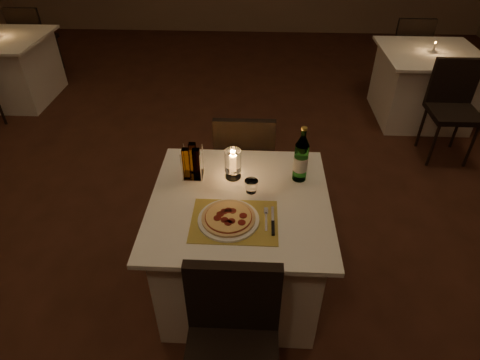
{
  "coord_description": "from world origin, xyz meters",
  "views": [
    {
      "loc": [
        0.29,
        -2.17,
        2.17
      ],
      "look_at": [
        0.2,
        -0.44,
        0.86
      ],
      "focal_mm": 30.0,
      "sensor_mm": 36.0,
      "label": 1
    }
  ],
  "objects_px": {
    "main_table": "(240,245)",
    "tumbler": "(251,186)",
    "pizza": "(229,217)",
    "hurricane_candle": "(233,162)",
    "chair_far": "(245,156)",
    "plate": "(229,220)",
    "neighbor_table_right": "(423,85)",
    "neighbor_table_left": "(8,69)",
    "water_bottle": "(301,159)",
    "chair_near": "(232,336)"
  },
  "relations": [
    {
      "from": "neighbor_table_left",
      "to": "hurricane_candle",
      "type": "bearing_deg",
      "value": -41.5
    },
    {
      "from": "chair_far",
      "to": "main_table",
      "type": "bearing_deg",
      "value": -90.0
    },
    {
      "from": "main_table",
      "to": "plate",
      "type": "xyz_separation_m",
      "value": [
        -0.05,
        -0.18,
        0.38
      ]
    },
    {
      "from": "chair_far",
      "to": "water_bottle",
      "type": "relative_size",
      "value": 2.59
    },
    {
      "from": "chair_near",
      "to": "tumbler",
      "type": "xyz_separation_m",
      "value": [
        0.06,
        0.79,
        0.23
      ]
    },
    {
      "from": "plate",
      "to": "tumbler",
      "type": "bearing_deg",
      "value": 66.25
    },
    {
      "from": "hurricane_candle",
      "to": "chair_far",
      "type": "bearing_deg",
      "value": 84.35
    },
    {
      "from": "hurricane_candle",
      "to": "neighbor_table_left",
      "type": "bearing_deg",
      "value": 138.5
    },
    {
      "from": "chair_far",
      "to": "pizza",
      "type": "bearing_deg",
      "value": -93.19
    },
    {
      "from": "pizza",
      "to": "neighbor_table_left",
      "type": "bearing_deg",
      "value": 134.33
    },
    {
      "from": "main_table",
      "to": "neighbor_table_left",
      "type": "distance_m",
      "value": 3.9
    },
    {
      "from": "plate",
      "to": "tumbler",
      "type": "relative_size",
      "value": 4.16
    },
    {
      "from": "tumbler",
      "to": "water_bottle",
      "type": "bearing_deg",
      "value": 25.84
    },
    {
      "from": "pizza",
      "to": "hurricane_candle",
      "type": "xyz_separation_m",
      "value": [
        -0.0,
        0.39,
        0.08
      ]
    },
    {
      "from": "main_table",
      "to": "tumbler",
      "type": "distance_m",
      "value": 0.42
    },
    {
      "from": "water_bottle",
      "to": "hurricane_candle",
      "type": "relative_size",
      "value": 1.87
    },
    {
      "from": "neighbor_table_right",
      "to": "neighbor_table_left",
      "type": "bearing_deg",
      "value": 177.09
    },
    {
      "from": "main_table",
      "to": "water_bottle",
      "type": "bearing_deg",
      "value": 31.4
    },
    {
      "from": "tumbler",
      "to": "neighbor_table_left",
      "type": "height_order",
      "value": "tumbler"
    },
    {
      "from": "plate",
      "to": "tumbler",
      "type": "distance_m",
      "value": 0.28
    },
    {
      "from": "water_bottle",
      "to": "neighbor_table_left",
      "type": "height_order",
      "value": "water_bottle"
    },
    {
      "from": "plate",
      "to": "tumbler",
      "type": "height_order",
      "value": "tumbler"
    },
    {
      "from": "main_table",
      "to": "hurricane_candle",
      "type": "distance_m",
      "value": 0.52
    },
    {
      "from": "neighbor_table_right",
      "to": "plate",
      "type": "bearing_deg",
      "value": -126.14
    },
    {
      "from": "neighbor_table_right",
      "to": "main_table",
      "type": "bearing_deg",
      "value": -127.37
    },
    {
      "from": "chair_near",
      "to": "neighbor_table_right",
      "type": "distance_m",
      "value": 3.67
    },
    {
      "from": "chair_far",
      "to": "neighbor_table_left",
      "type": "bearing_deg",
      "value": 145.36
    },
    {
      "from": "chair_far",
      "to": "hurricane_candle",
      "type": "bearing_deg",
      "value": -95.65
    },
    {
      "from": "neighbor_table_left",
      "to": "pizza",
      "type": "bearing_deg",
      "value": -45.67
    },
    {
      "from": "pizza",
      "to": "neighbor_table_right",
      "type": "distance_m",
      "value": 3.27
    },
    {
      "from": "chair_far",
      "to": "neighbor_table_left",
      "type": "distance_m",
      "value": 3.46
    },
    {
      "from": "main_table",
      "to": "pizza",
      "type": "relative_size",
      "value": 3.57
    },
    {
      "from": "chair_near",
      "to": "chair_far",
      "type": "bearing_deg",
      "value": 90.0
    },
    {
      "from": "main_table",
      "to": "plate",
      "type": "bearing_deg",
      "value": -105.52
    },
    {
      "from": "main_table",
      "to": "chair_near",
      "type": "height_order",
      "value": "chair_near"
    },
    {
      "from": "main_table",
      "to": "neighbor_table_left",
      "type": "relative_size",
      "value": 1.0
    },
    {
      "from": "plate",
      "to": "hurricane_candle",
      "type": "distance_m",
      "value": 0.4
    },
    {
      "from": "chair_near",
      "to": "main_table",
      "type": "bearing_deg",
      "value": 90.0
    },
    {
      "from": "chair_near",
      "to": "water_bottle",
      "type": "height_order",
      "value": "water_bottle"
    },
    {
      "from": "main_table",
      "to": "chair_far",
      "type": "bearing_deg",
      "value": 90.0
    },
    {
      "from": "water_bottle",
      "to": "neighbor_table_right",
      "type": "xyz_separation_m",
      "value": [
        1.52,
        2.23,
        -0.51
      ]
    },
    {
      "from": "tumbler",
      "to": "neighbor_table_left",
      "type": "bearing_deg",
      "value": 138.1
    },
    {
      "from": "pizza",
      "to": "hurricane_candle",
      "type": "relative_size",
      "value": 1.51
    },
    {
      "from": "plate",
      "to": "hurricane_candle",
      "type": "relative_size",
      "value": 1.73
    },
    {
      "from": "chair_near",
      "to": "plate",
      "type": "xyz_separation_m",
      "value": [
        -0.05,
        0.53,
        0.2
      ]
    },
    {
      "from": "main_table",
      "to": "hurricane_candle",
      "type": "bearing_deg",
      "value": 103.6
    },
    {
      "from": "tumbler",
      "to": "neighbor_table_left",
      "type": "distance_m",
      "value": 3.92
    },
    {
      "from": "plate",
      "to": "water_bottle",
      "type": "distance_m",
      "value": 0.57
    },
    {
      "from": "main_table",
      "to": "water_bottle",
      "type": "relative_size",
      "value": 2.88
    },
    {
      "from": "main_table",
      "to": "water_bottle",
      "type": "xyz_separation_m",
      "value": [
        0.34,
        0.21,
        0.51
      ]
    }
  ]
}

